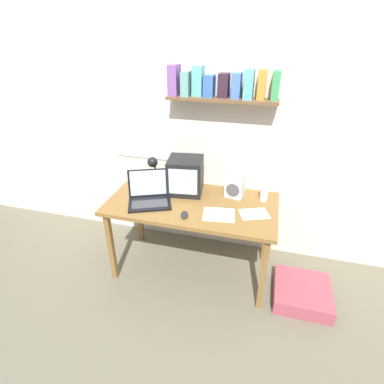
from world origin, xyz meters
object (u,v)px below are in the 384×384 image
Objects in this scene: loose_paper_near_laptop at (254,214)px; floor_cushion at (302,293)px; juice_glass at (264,194)px; corner_desk at (192,209)px; desk_lamp at (153,166)px; printed_handout at (219,215)px; computer_mouse at (185,215)px; crt_monitor at (185,176)px; laptop at (149,194)px; space_heater at (235,186)px.

loose_paper_near_laptop is 0.58× the size of floor_cushion.
juice_glass is at bearing 76.32° from loose_paper_near_laptop.
desk_lamp reaches higher than corner_desk.
computer_mouse is at bearing -160.07° from printed_handout.
floor_cushion is at bearing -22.78° from crt_monitor.
laptop is at bearing -168.64° from corner_desk.
juice_glass is (0.60, 0.19, 0.13)m from corner_desk.
crt_monitor reaches higher than loose_paper_near_laptop.
laptop is at bearing -164.58° from juice_glass.
desk_lamp is at bearing -170.78° from space_heater.
desk_lamp is 0.66m from computer_mouse.
corner_desk is at bearing 152.05° from printed_handout.
desk_lamp is 0.62× the size of floor_cushion.
desk_lamp is 1.05× the size of printed_handout.
computer_mouse is 0.25× the size of floor_cushion.
corner_desk is 0.31m from crt_monitor.
space_heater is at bearing 31.01° from corner_desk.
desk_lamp is 2.17× the size of juice_glass.
laptop is 0.96× the size of floor_cushion.
desk_lamp is (-0.33, 0.04, 0.04)m from crt_monitor.
desk_lamp is at bearing 166.64° from floor_cushion.
floor_cushion is at bearing 0.75° from printed_handout.
floor_cushion is at bearing -14.94° from desk_lamp.
floor_cushion is at bearing 5.84° from computer_mouse.
desk_lamp is at bearing 153.56° from corner_desk.
crt_monitor is 0.75× the size of laptop.
laptop is 0.76m from space_heater.
juice_glass is at bearing 7.23° from space_heater.
crt_monitor is 0.33m from desk_lamp.
crt_monitor is at bearing 105.35° from computer_mouse.
computer_mouse is 1.24m from floor_cushion.
computer_mouse is (-0.60, -0.43, -0.05)m from juice_glass.
floor_cushion is at bearing -8.92° from loose_paper_near_laptop.
juice_glass reaches higher than floor_cushion.
juice_glass is 1.17× the size of computer_mouse.
floor_cushion is at bearing -16.20° from space_heater.
floor_cushion is (1.02, -0.13, -0.62)m from corner_desk.
space_heater is 0.71× the size of printed_handout.
loose_paper_near_laptop is 0.84m from floor_cushion.
space_heater is (0.34, 0.21, 0.17)m from corner_desk.
space_heater is at bearing 127.32° from loose_paper_near_laptop.
loose_paper_near_laptop is (0.54, 0.18, -0.01)m from computer_mouse.
space_heater is at bearing -2.38° from desk_lamp.
space_heater reaches higher than juice_glass.
desk_lamp is (-0.43, 0.22, 0.27)m from corner_desk.
computer_mouse is at bearing -174.16° from floor_cushion.
space_heater is (0.78, -0.01, -0.11)m from desk_lamp.
computer_mouse reaches higher than corner_desk.
printed_handout is (-0.28, -0.09, 0.00)m from loose_paper_near_laptop.
loose_paper_near_laptop is at bearing -27.14° from crt_monitor.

